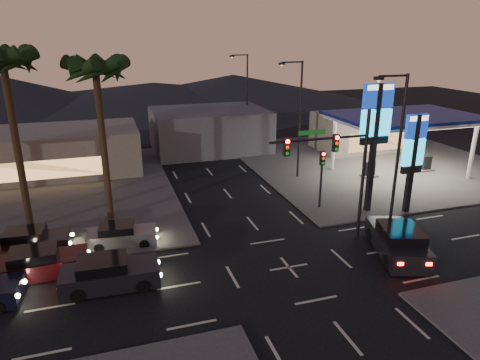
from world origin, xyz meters
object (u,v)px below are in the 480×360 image
object	(u,v)px
car_lane_b_front	(121,235)
gas_station	(404,119)
pylon_sign_tall	(376,123)
car_lane_b_mid	(30,242)
suv_station	(398,241)
car_lane_a_mid	(40,263)
car_lane_a_front	(109,274)
traffic_signal_mast	(338,159)
pylon_sign_short	(414,149)

from	to	relation	value
car_lane_b_front	gas_station	bearing A→B (deg)	14.88
pylon_sign_tall	car_lane_b_front	bearing A→B (deg)	-179.99
gas_station	car_lane_b_mid	xyz separation A→B (m)	(-29.52, -5.89, -4.41)
car_lane_b_front	suv_station	distance (m)	16.13
pylon_sign_tall	car_lane_b_mid	world-z (taller)	pylon_sign_tall
car_lane_a_mid	car_lane_b_front	bearing A→B (deg)	29.10
suv_station	car_lane_a_front	bearing A→B (deg)	174.52
traffic_signal_mast	gas_station	bearing A→B (deg)	39.28
car_lane_a_mid	suv_station	xyz separation A→B (m)	(19.15, -3.70, 0.12)
pylon_sign_short	car_lane_a_front	xyz separation A→B (m)	(-20.29, -3.52, -3.92)
gas_station	pylon_sign_short	xyz separation A→B (m)	(-5.00, -7.50, -0.42)
pylon_sign_short	traffic_signal_mast	size ratio (longest dim) A/B	0.88
traffic_signal_mast	car_lane_b_mid	size ratio (longest dim) A/B	1.77
car_lane_b_front	car_lane_b_mid	world-z (taller)	car_lane_b_mid
traffic_signal_mast	car_lane_b_mid	xyz separation A→B (m)	(-17.28, 4.12, -4.56)
traffic_signal_mast	suv_station	world-z (taller)	traffic_signal_mast
car_lane_b_mid	gas_station	bearing A→B (deg)	11.28
gas_station	traffic_signal_mast	xyz separation A→B (m)	(-12.24, -10.01, 0.15)
pylon_sign_short	car_lane_a_front	world-z (taller)	pylon_sign_short
gas_station	suv_station	world-z (taller)	gas_station
car_lane_b_mid	traffic_signal_mast	bearing A→B (deg)	-13.42
car_lane_a_front	car_lane_a_mid	distance (m)	4.02
pylon_sign_tall	car_lane_a_mid	size ratio (longest dim) A/B	1.89
car_lane_a_mid	car_lane_b_mid	bearing A→B (deg)	106.02
car_lane_b_mid	suv_station	world-z (taller)	suv_station
suv_station	car_lane_b_front	bearing A→B (deg)	158.04
gas_station	car_lane_b_front	distance (m)	25.72
traffic_signal_mast	car_lane_a_mid	bearing A→B (deg)	175.91
pylon_sign_tall	car_lane_a_front	bearing A→B (deg)	-165.74
car_lane_a_mid	car_lane_b_front	size ratio (longest dim) A/B	1.12
pylon_sign_short	suv_station	distance (m)	7.78
car_lane_a_front	car_lane_b_front	world-z (taller)	car_lane_a_front
car_lane_a_mid	suv_station	bearing A→B (deg)	-10.93
gas_station	car_lane_b_front	size ratio (longest dim) A/B	2.87
pylon_sign_tall	car_lane_b_mid	xyz separation A→B (m)	(-22.02, 0.61, -5.73)
car_lane_b_mid	car_lane_b_front	bearing A→B (deg)	-6.95
car_lane_a_front	car_lane_b_mid	bearing A→B (deg)	129.48
traffic_signal_mast	suv_station	size ratio (longest dim) A/B	1.39
pylon_sign_short	car_lane_a_front	bearing A→B (deg)	-170.16
traffic_signal_mast	car_lane_a_mid	size ratio (longest dim) A/B	1.68
gas_station	car_lane_a_mid	xyz separation A→B (m)	(-28.68, -8.84, -4.37)
traffic_signal_mast	car_lane_b_mid	bearing A→B (deg)	166.58
car_lane_b_front	suv_station	xyz separation A→B (m)	(14.96, -6.03, 0.20)
pylon_sign_tall	pylon_sign_short	bearing A→B (deg)	-21.80
car_lane_a_front	suv_station	bearing A→B (deg)	-5.48
car_lane_a_mid	suv_station	world-z (taller)	suv_station
gas_station	traffic_signal_mast	size ratio (longest dim) A/B	1.53
car_lane_a_front	car_lane_b_front	size ratio (longest dim) A/B	1.16
suv_station	gas_station	bearing A→B (deg)	52.76
traffic_signal_mast	pylon_sign_tall	bearing A→B (deg)	36.52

